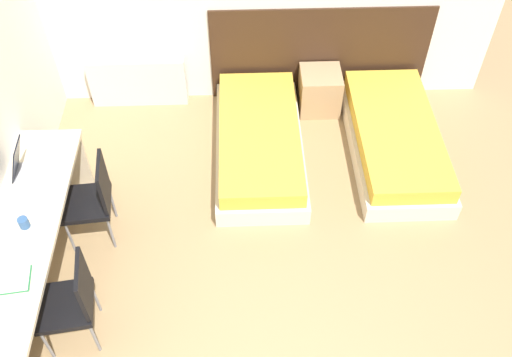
% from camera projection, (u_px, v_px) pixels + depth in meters
% --- Properties ---
extents(headboard_panel, '(2.36, 0.03, 1.10)m').
position_uv_depth(headboard_panel, '(320.00, 54.00, 6.17)').
color(headboard_panel, '#382316').
rests_on(headboard_panel, ground_plane).
extents(bed_near_window, '(0.87, 1.86, 0.37)m').
position_uv_depth(bed_near_window, '(259.00, 142.00, 5.79)').
color(bed_near_window, beige).
rests_on(bed_near_window, ground_plane).
extents(bed_near_door, '(0.87, 1.86, 0.37)m').
position_uv_depth(bed_near_door, '(394.00, 139.00, 5.82)').
color(bed_near_door, beige).
rests_on(bed_near_door, ground_plane).
extents(nightstand, '(0.44, 0.42, 0.47)m').
position_uv_depth(nightstand, '(320.00, 91.00, 6.24)').
color(nightstand, tan).
rests_on(nightstand, ground_plane).
extents(radiator, '(1.05, 0.12, 0.58)m').
position_uv_depth(radiator, '(138.00, 82.00, 6.26)').
color(radiator, silver).
rests_on(radiator, ground_plane).
extents(desk, '(0.55, 2.24, 0.73)m').
position_uv_depth(desk, '(27.00, 242.00, 4.48)').
color(desk, beige).
rests_on(desk, ground_plane).
extents(chair_near_laptop, '(0.45, 0.45, 0.90)m').
position_uv_depth(chair_near_laptop, '(92.00, 197.00, 4.88)').
color(chair_near_laptop, black).
rests_on(chair_near_laptop, ground_plane).
extents(chair_near_notebook, '(0.46, 0.46, 0.90)m').
position_uv_depth(chair_near_notebook, '(72.00, 300.00, 4.22)').
color(chair_near_notebook, black).
rests_on(chair_near_notebook, ground_plane).
extents(laptop, '(0.36, 0.25, 0.34)m').
position_uv_depth(laptop, '(30.00, 168.00, 4.71)').
color(laptop, silver).
rests_on(laptop, desk).
extents(open_notebook, '(0.34, 0.26, 0.02)m').
position_uv_depth(open_notebook, '(8.00, 281.00, 4.06)').
color(open_notebook, '#236B3D').
rests_on(open_notebook, desk).
extents(mug, '(0.08, 0.08, 0.09)m').
position_uv_depth(mug, '(24.00, 223.00, 4.36)').
color(mug, '#2D5184').
rests_on(mug, desk).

